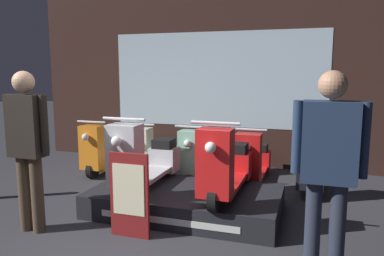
{
  "coord_description": "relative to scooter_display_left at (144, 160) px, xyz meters",
  "views": [
    {
      "loc": [
        1.69,
        -2.76,
        1.71
      ],
      "look_at": [
        0.11,
        2.12,
        0.92
      ],
      "focal_mm": 35.0,
      "sensor_mm": 36.0,
      "label": 1
    }
  ],
  "objects": [
    {
      "name": "display_platform",
      "position": [
        0.51,
        0.08,
        -0.49
      ],
      "size": [
        2.25,
        1.24,
        0.28
      ],
      "color": "black",
      "rests_on": "ground_plane"
    },
    {
      "name": "shop_wall_back",
      "position": [
        0.24,
        2.6,
        0.97
      ],
      "size": [
        7.1,
        0.09,
        3.2
      ],
      "color": "#331E19",
      "rests_on": "ground_plane"
    },
    {
      "name": "scooter_backrow_1",
      "position": [
        -0.55,
        1.49,
        -0.28
      ],
      "size": [
        0.5,
        1.52,
        0.93
      ],
      "color": "black",
      "rests_on": "ground_plane"
    },
    {
      "name": "scooter_backrow_0",
      "position": [
        -1.38,
        1.49,
        -0.28
      ],
      "size": [
        0.5,
        1.52,
        0.93
      ],
      "color": "black",
      "rests_on": "ground_plane"
    },
    {
      "name": "person_right_browsing",
      "position": [
        2.07,
        -0.93,
        0.38
      ],
      "size": [
        0.58,
        0.24,
        1.72
      ],
      "color": "#232838",
      "rests_on": "ground_plane"
    },
    {
      "name": "scooter_backrow_2",
      "position": [
        0.28,
        1.49,
        -0.28
      ],
      "size": [
        0.5,
        1.52,
        0.93
      ],
      "color": "black",
      "rests_on": "ground_plane"
    },
    {
      "name": "scooter_backrow_3",
      "position": [
        1.11,
        1.49,
        -0.28
      ],
      "size": [
        0.5,
        1.52,
        0.93
      ],
      "color": "black",
      "rests_on": "ground_plane"
    },
    {
      "name": "person_left_browsing",
      "position": [
        -0.89,
        -0.93,
        0.36
      ],
      "size": [
        0.53,
        0.22,
        1.71
      ],
      "color": "#473828",
      "rests_on": "ground_plane"
    },
    {
      "name": "scooter_backrow_4",
      "position": [
        1.94,
        1.49,
        -0.28
      ],
      "size": [
        0.5,
        1.52,
        0.93
      ],
      "color": "black",
      "rests_on": "ground_plane"
    },
    {
      "name": "price_sign_board",
      "position": [
        0.18,
        -0.75,
        -0.18
      ],
      "size": [
        0.43,
        0.04,
        0.89
      ],
      "color": "maroon",
      "rests_on": "ground_plane"
    },
    {
      "name": "scooter_display_left",
      "position": [
        0.0,
        0.0,
        0.0
      ],
      "size": [
        0.5,
        1.52,
        0.93
      ],
      "color": "black",
      "rests_on": "display_platform"
    },
    {
      "name": "scooter_display_right",
      "position": [
        1.01,
        0.0,
        0.0
      ],
      "size": [
        0.5,
        1.52,
        0.93
      ],
      "color": "black",
      "rests_on": "display_platform"
    }
  ]
}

